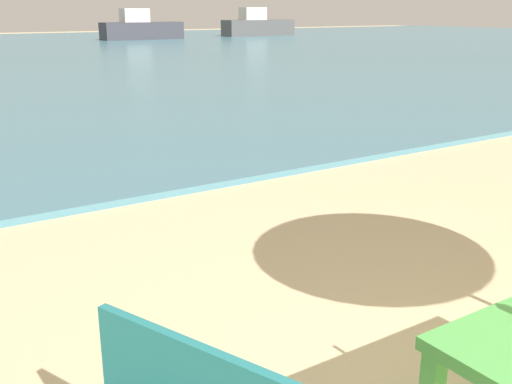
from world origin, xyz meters
The scene contains 2 objects.
boat_cargo_ship centered at (14.10, 39.18, 0.82)m, with size 5.68×1.55×2.06m.
boat_sailboat centered at (24.29, 39.95, 0.86)m, with size 5.95×1.62×2.16m.
Camera 1 is at (-2.80, -1.00, 2.07)m, focal length 41.92 mm.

